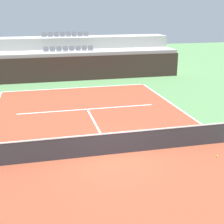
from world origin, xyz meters
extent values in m
plane|color=#477042|center=(0.00, 0.00, 0.00)|extent=(80.00, 80.00, 0.00)
cube|color=brown|center=(0.00, 0.00, 0.01)|extent=(11.00, 24.00, 0.01)
cube|color=white|center=(0.00, 11.95, 0.01)|extent=(11.00, 0.10, 0.00)
cube|color=white|center=(0.00, 6.40, 0.01)|extent=(8.26, 0.10, 0.00)
cube|color=white|center=(0.00, 3.20, 0.01)|extent=(0.10, 6.40, 0.00)
cube|color=#33231E|center=(0.00, 14.61, 1.02)|extent=(19.05, 0.30, 2.04)
cube|color=#9E9E99|center=(0.00, 15.96, 1.15)|extent=(19.05, 2.40, 2.30)
cube|color=#9E9E99|center=(0.00, 18.36, 1.66)|extent=(19.05, 2.40, 3.33)
cube|color=slate|center=(-1.93, 15.96, 2.32)|extent=(0.44, 0.44, 0.04)
cube|color=slate|center=(-1.93, 16.16, 2.54)|extent=(0.44, 0.04, 0.40)
cube|color=slate|center=(-1.38, 15.96, 2.32)|extent=(0.44, 0.44, 0.04)
cube|color=slate|center=(-1.38, 16.16, 2.54)|extent=(0.44, 0.04, 0.40)
cube|color=slate|center=(-0.83, 15.96, 2.32)|extent=(0.44, 0.44, 0.04)
cube|color=slate|center=(-0.83, 16.16, 2.54)|extent=(0.44, 0.04, 0.40)
cube|color=slate|center=(-0.28, 15.96, 2.32)|extent=(0.44, 0.44, 0.04)
cube|color=slate|center=(-0.28, 16.16, 2.54)|extent=(0.44, 0.04, 0.40)
cube|color=slate|center=(0.28, 15.96, 2.32)|extent=(0.44, 0.44, 0.04)
cube|color=slate|center=(0.28, 16.16, 2.54)|extent=(0.44, 0.04, 0.40)
cube|color=slate|center=(0.83, 15.96, 2.32)|extent=(0.44, 0.44, 0.04)
cube|color=slate|center=(0.83, 16.16, 2.54)|extent=(0.44, 0.04, 0.40)
cube|color=slate|center=(1.38, 15.96, 2.32)|extent=(0.44, 0.44, 0.04)
cube|color=slate|center=(1.38, 16.16, 2.54)|extent=(0.44, 0.04, 0.40)
cube|color=slate|center=(1.93, 15.96, 2.32)|extent=(0.44, 0.44, 0.04)
cube|color=slate|center=(1.93, 16.16, 2.54)|extent=(0.44, 0.04, 0.40)
cube|color=slate|center=(-1.93, 18.36, 3.35)|extent=(0.44, 0.44, 0.04)
cube|color=slate|center=(-1.93, 18.56, 3.57)|extent=(0.44, 0.04, 0.40)
cube|color=slate|center=(-1.38, 18.36, 3.35)|extent=(0.44, 0.44, 0.04)
cube|color=slate|center=(-1.38, 18.56, 3.57)|extent=(0.44, 0.04, 0.40)
cube|color=slate|center=(-0.83, 18.36, 3.35)|extent=(0.44, 0.44, 0.04)
cube|color=slate|center=(-0.83, 18.56, 3.57)|extent=(0.44, 0.04, 0.40)
cube|color=slate|center=(-0.28, 18.36, 3.35)|extent=(0.44, 0.44, 0.04)
cube|color=slate|center=(-0.28, 18.56, 3.57)|extent=(0.44, 0.04, 0.40)
cube|color=slate|center=(0.28, 18.36, 3.35)|extent=(0.44, 0.44, 0.04)
cube|color=slate|center=(0.28, 18.56, 3.57)|extent=(0.44, 0.04, 0.40)
cube|color=slate|center=(0.83, 18.36, 3.35)|extent=(0.44, 0.44, 0.04)
cube|color=slate|center=(0.83, 18.56, 3.57)|extent=(0.44, 0.04, 0.40)
cube|color=slate|center=(1.38, 18.36, 3.35)|extent=(0.44, 0.44, 0.04)
cube|color=slate|center=(1.38, 18.56, 3.57)|extent=(0.44, 0.04, 0.40)
cube|color=slate|center=(1.93, 18.36, 3.35)|extent=(0.44, 0.44, 0.04)
cube|color=slate|center=(1.93, 18.56, 3.57)|extent=(0.44, 0.04, 0.40)
cube|color=#333338|center=(0.00, 0.00, 0.47)|extent=(10.90, 0.02, 0.92)
cube|color=white|center=(0.00, 0.00, 0.96)|extent=(10.90, 0.04, 0.05)
sphere|color=#CCE033|center=(4.16, -1.26, 0.04)|extent=(0.07, 0.07, 0.07)
camera|label=1|loc=(-2.80, -11.75, 5.84)|focal=50.85mm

